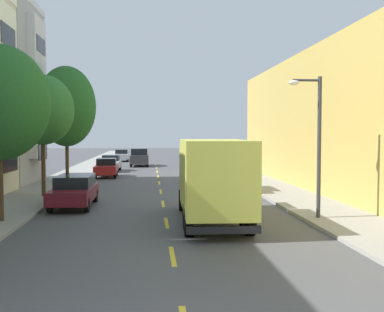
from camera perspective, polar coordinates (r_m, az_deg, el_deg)
ground_plane at (r=36.36m, az=-4.13°, el=-2.81°), size 160.00×160.00×0.00m
sidewalk_left at (r=34.96m, az=-15.81°, el=-3.02°), size 3.20×120.00×0.14m
sidewalk_right at (r=35.21m, az=7.57°, el=-2.90°), size 3.20×120.00×0.14m
lane_centerline_dashes at (r=30.89m, az=-3.95°, el=-3.79°), size 0.14×47.20×0.01m
street_tree_third at (r=26.41m, az=-17.84°, el=5.40°), size 3.36×3.36×6.56m
street_tree_farthest at (r=33.54m, az=-15.12°, el=5.88°), size 4.03×4.03×8.05m
street_lamp at (r=19.19m, az=14.83°, el=2.55°), size 1.35×0.28×5.64m
delivery_box_truck at (r=18.29m, az=2.49°, el=-2.39°), size 2.59×7.60×3.28m
parked_hatchback_white at (r=44.47m, az=-9.92°, el=-0.86°), size 1.80×4.03×1.50m
parked_sedan_sky at (r=33.97m, az=3.14°, el=-1.93°), size 1.81×4.50×1.43m
parked_hatchback_red at (r=38.49m, az=-10.47°, el=-1.42°), size 1.85×4.04×1.50m
parked_suv_champagne at (r=28.34m, az=4.81°, el=-2.38°), size 1.97×4.81×1.93m
parked_wagon_burgundy at (r=23.15m, az=-14.19°, el=-4.06°), size 1.83×4.71×1.50m
parked_hatchback_silver at (r=60.22m, az=-8.63°, el=0.07°), size 1.83×4.04×1.50m
moving_charcoal_sedan at (r=50.99m, az=-6.45°, el=-0.13°), size 1.95×4.80×1.93m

